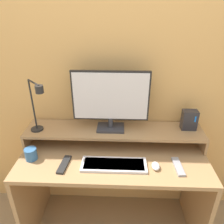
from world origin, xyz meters
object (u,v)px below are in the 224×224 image
at_px(router_dock, 189,120).
at_px(mouse, 156,166).
at_px(remote_control, 64,164).
at_px(monitor, 111,99).
at_px(mug, 31,154).
at_px(keyboard, 114,165).
at_px(desk_lamp, 37,106).
at_px(remote_secondary, 178,166).

bearing_deg(router_dock, mouse, -131.81).
bearing_deg(remote_control, monitor, 42.97).
height_order(remote_control, mug, mug).
xyz_separation_m(router_dock, keyboard, (-0.56, -0.30, -0.20)).
distance_m(monitor, mouse, 0.56).
bearing_deg(keyboard, mug, 175.21).
xyz_separation_m(desk_lamp, remote_control, (0.20, -0.20, -0.35)).
distance_m(desk_lamp, mug, 0.35).
relative_size(desk_lamp, remote_secondary, 2.19).
bearing_deg(remote_secondary, router_dock, 67.46).
xyz_separation_m(router_dock, mug, (-1.15, -0.25, -0.16)).
bearing_deg(remote_control, router_dock, 18.97).
relative_size(monitor, keyboard, 1.25).
relative_size(router_dock, remote_secondary, 0.83).
bearing_deg(mouse, remote_secondary, 4.56).
bearing_deg(desk_lamp, keyboard, -18.72).
distance_m(desk_lamp, keyboard, 0.67).
height_order(router_dock, mouse, router_dock).
bearing_deg(remote_control, mouse, -0.10).
bearing_deg(monitor, desk_lamp, -169.82).
relative_size(desk_lamp, mouse, 4.89).
relative_size(monitor, mouse, 6.76).
distance_m(router_dock, mug, 1.19).
bearing_deg(mug, mouse, -3.99).
xyz_separation_m(monitor, remote_control, (-0.31, -0.29, -0.37)).
relative_size(desk_lamp, router_dock, 2.63).
relative_size(desk_lamp, keyboard, 0.90).
xyz_separation_m(remote_control, remote_secondary, (0.78, 0.01, 0.00)).
relative_size(monitor, remote_secondary, 3.03).
bearing_deg(monitor, remote_control, -137.03).
xyz_separation_m(desk_lamp, remote_secondary, (0.98, -0.18, -0.35)).
relative_size(mouse, remote_control, 0.45).
xyz_separation_m(keyboard, mouse, (0.28, -0.01, 0.01)).
xyz_separation_m(monitor, keyboard, (0.04, -0.28, -0.37)).
bearing_deg(mug, monitor, 22.17).
bearing_deg(router_dock, monitor, -177.68).
bearing_deg(desk_lamp, router_dock, 5.97).
bearing_deg(keyboard, remote_secondary, 0.12).
distance_m(keyboard, remote_secondary, 0.44).
distance_m(mouse, mug, 0.88).
relative_size(keyboard, remote_control, 2.41).
height_order(monitor, remote_secondary, monitor).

